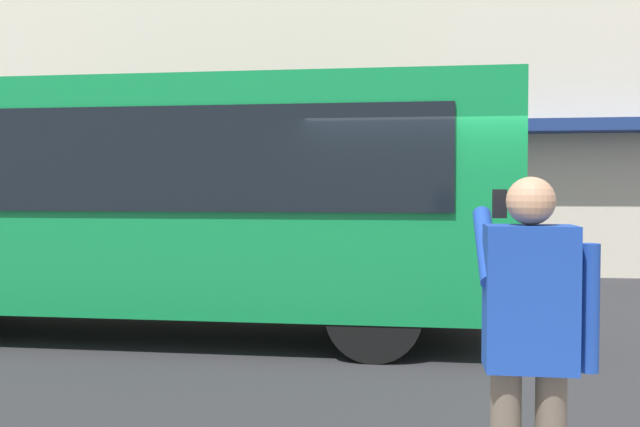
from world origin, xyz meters
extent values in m
plane|color=#232326|center=(0.00, 0.00, 0.00)|extent=(60.00, 60.00, 0.00)
cube|color=navy|center=(-3.50, -6.20, 3.00)|extent=(4.40, 1.10, 0.24)
cube|color=#0F7238|center=(3.55, -0.33, 1.70)|extent=(9.00, 2.50, 2.60)
cube|color=black|center=(3.55, 0.93, 2.10)|extent=(7.60, 0.06, 1.10)
cylinder|color=black|center=(0.55, -1.43, 0.50)|extent=(1.00, 0.28, 1.00)
cylinder|color=black|center=(0.55, 0.77, 0.50)|extent=(1.00, 0.28, 1.00)
cube|color=navy|center=(-0.37, 4.61, 1.30)|extent=(0.40, 0.24, 0.66)
sphere|color=#A87A5B|center=(-0.37, 4.61, 1.74)|extent=(0.22, 0.22, 0.22)
cylinder|color=navy|center=(-0.63, 4.61, 1.26)|extent=(0.09, 0.09, 0.58)
cylinder|color=navy|center=(-0.19, 4.45, 1.52)|extent=(0.09, 0.48, 0.37)
cube|color=black|center=(-0.27, 4.31, 1.72)|extent=(0.07, 0.01, 0.14)
camera|label=1|loc=(0.15, 7.79, 1.80)|focal=38.32mm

